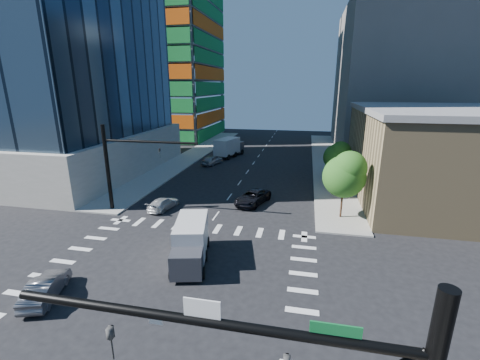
# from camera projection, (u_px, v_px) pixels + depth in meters

# --- Properties ---
(ground) EXTENTS (160.00, 160.00, 0.00)m
(ground) POSITION_uv_depth(u_px,v_px,m) (168.00, 283.00, 21.74)
(ground) COLOR black
(ground) RESTS_ON ground
(road_markings) EXTENTS (20.00, 20.00, 0.01)m
(road_markings) POSITION_uv_depth(u_px,v_px,m) (168.00, 283.00, 21.74)
(road_markings) COLOR silver
(road_markings) RESTS_ON ground
(sidewalk_ne) EXTENTS (5.00, 60.00, 0.15)m
(sidewalk_ne) POSITION_uv_depth(u_px,v_px,m) (327.00, 161.00, 56.87)
(sidewalk_ne) COLOR gray
(sidewalk_ne) RESTS_ON ground
(sidewalk_nw) EXTENTS (5.00, 60.00, 0.15)m
(sidewalk_nw) POSITION_uv_depth(u_px,v_px,m) (193.00, 155.00, 61.72)
(sidewalk_nw) COLOR gray
(sidewalk_nw) RESTS_ON ground
(construction_building) EXTENTS (25.16, 34.50, 70.60)m
(construction_building) POSITION_uv_depth(u_px,v_px,m) (161.00, 36.00, 78.28)
(construction_building) COLOR slate
(construction_building) RESTS_ON ground
(commercial_building) EXTENTS (20.50, 22.50, 10.60)m
(commercial_building) POSITION_uv_depth(u_px,v_px,m) (453.00, 156.00, 36.05)
(commercial_building) COLOR #937C55
(commercial_building) RESTS_ON ground
(bg_building_ne) EXTENTS (24.00, 30.00, 28.00)m
(bg_building_ne) POSITION_uv_depth(u_px,v_px,m) (403.00, 80.00, 64.21)
(bg_building_ne) COLOR #66615C
(bg_building_ne) RESTS_ON ground
(signal_mast_nw) EXTENTS (10.20, 0.40, 9.00)m
(signal_mast_nw) POSITION_uv_depth(u_px,v_px,m) (120.00, 161.00, 32.93)
(signal_mast_nw) COLOR black
(signal_mast_nw) RESTS_ON sidewalk_nw
(tree_south) EXTENTS (4.16, 4.16, 6.82)m
(tree_south) POSITION_uv_depth(u_px,v_px,m) (346.00, 174.00, 31.02)
(tree_south) COLOR #382316
(tree_south) RESTS_ON sidewalk_ne
(tree_north) EXTENTS (3.54, 3.52, 5.78)m
(tree_north) POSITION_uv_depth(u_px,v_px,m) (338.00, 156.00, 42.44)
(tree_north) COLOR #382316
(tree_north) RESTS_ON sidewalk_ne
(car_nb_far) EXTENTS (4.09, 5.93, 1.50)m
(car_nb_far) POSITION_uv_depth(u_px,v_px,m) (253.00, 197.00, 36.22)
(car_nb_far) COLOR black
(car_nb_far) RESTS_ON ground
(car_sb_near) EXTENTS (2.58, 4.57, 1.25)m
(car_sb_near) POSITION_uv_depth(u_px,v_px,m) (164.00, 203.00, 34.72)
(car_sb_near) COLOR silver
(car_sb_near) RESTS_ON ground
(car_sb_mid) EXTENTS (3.02, 5.01, 1.60)m
(car_sb_mid) POSITION_uv_depth(u_px,v_px,m) (212.00, 160.00, 54.34)
(car_sb_mid) COLOR #ACAEB4
(car_sb_mid) RESTS_ON ground
(car_sb_cross) EXTENTS (2.79, 4.59, 1.43)m
(car_sb_cross) POSITION_uv_depth(u_px,v_px,m) (46.00, 288.00, 20.09)
(car_sb_cross) COLOR #57575D
(car_sb_cross) RESTS_ON ground
(box_truck_near) EXTENTS (3.71, 6.15, 3.01)m
(box_truck_near) POSITION_uv_depth(u_px,v_px,m) (190.00, 246.00, 23.97)
(box_truck_near) COLOR black
(box_truck_near) RESTS_ON ground
(box_truck_far) EXTENTS (4.56, 7.22, 3.51)m
(box_truck_far) POSITION_uv_depth(u_px,v_px,m) (230.00, 148.00, 60.52)
(box_truck_far) COLOR black
(box_truck_far) RESTS_ON ground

